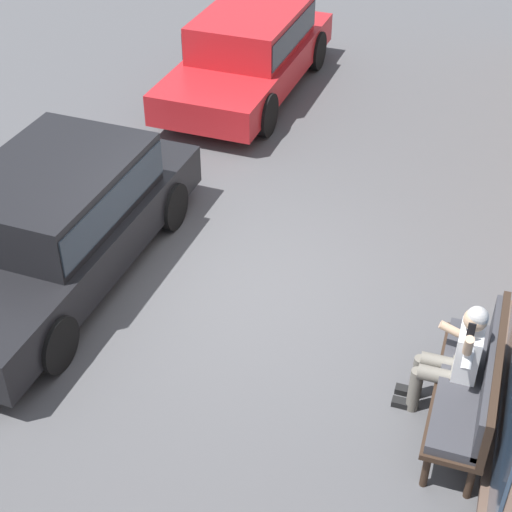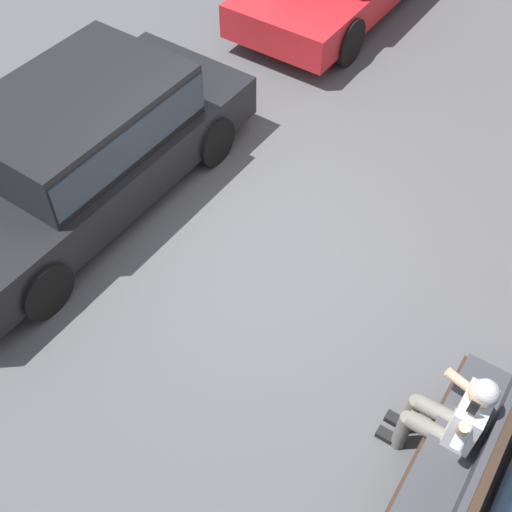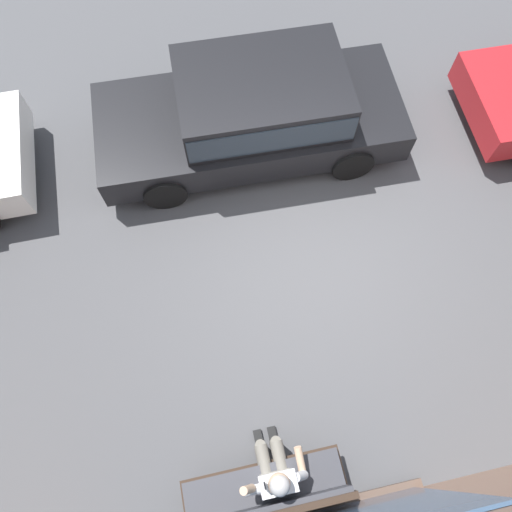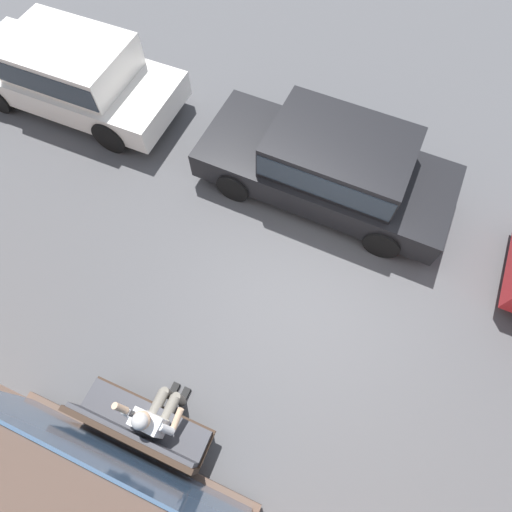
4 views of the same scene
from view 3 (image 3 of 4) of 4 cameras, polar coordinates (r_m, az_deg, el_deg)
name	(u,v)px [view 3 (image 3 of 4)]	position (r m, az deg, el deg)	size (l,w,h in m)	color
ground_plane	(310,256)	(7.19, 6.14, 0.05)	(60.00, 60.00, 0.00)	#4C4C4F
bench	(267,498)	(5.98, 1.22, -25.94)	(1.82, 0.55, 1.02)	#332319
person_on_phone	(275,473)	(5.85, 2.20, -23.54)	(0.73, 0.74, 1.36)	#6B665B
parked_car_mid	(255,110)	(7.53, -0.13, 16.39)	(4.55, 2.04, 1.39)	black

